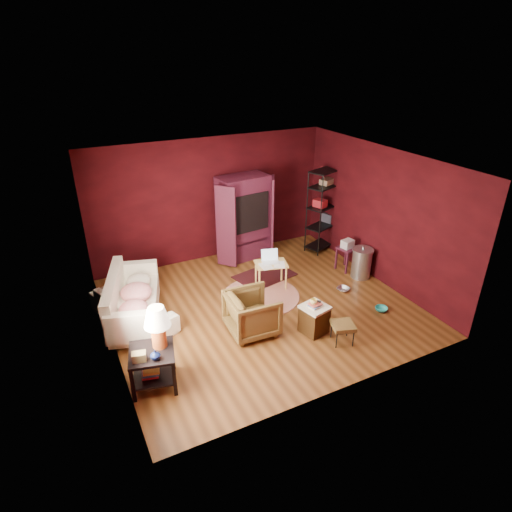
{
  "coord_description": "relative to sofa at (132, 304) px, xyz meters",
  "views": [
    {
      "loc": [
        -3.21,
        -6.21,
        4.55
      ],
      "look_at": [
        0.0,
        0.2,
        1.0
      ],
      "focal_mm": 30.0,
      "sensor_mm": 36.0,
      "label": 1
    }
  ],
  "objects": [
    {
      "name": "room",
      "position": [
        2.25,
        -0.64,
        1.04
      ],
      "size": [
        5.54,
        5.04,
        2.84
      ],
      "color": "brown",
      "rests_on": "ground"
    },
    {
      "name": "sofa",
      "position": [
        0.0,
        0.0,
        0.0
      ],
      "size": [
        1.15,
        1.91,
        0.72
      ],
      "primitive_type": "imported",
      "rotation": [
        0.0,
        0.0,
        1.93
      ],
      "color": "white",
      "rests_on": "ground"
    },
    {
      "name": "armchair",
      "position": [
        1.79,
        -1.27,
        0.06
      ],
      "size": [
        0.8,
        0.85,
        0.83
      ],
      "primitive_type": "imported",
      "rotation": [
        0.0,
        0.0,
        1.51
      ],
      "color": "black",
      "rests_on": "ground"
    },
    {
      "name": "pet_bowl_steel",
      "position": [
        4.08,
        -0.86,
        -0.23
      ],
      "size": [
        0.26,
        0.15,
        0.26
      ],
      "primitive_type": "imported",
      "rotation": [
        0.0,
        0.0,
        0.35
      ],
      "color": "silver",
      "rests_on": "ground"
    },
    {
      "name": "pet_bowl_turquoise",
      "position": [
        4.27,
        -1.79,
        -0.24
      ],
      "size": [
        0.24,
        0.09,
        0.24
      ],
      "primitive_type": "imported",
      "rotation": [
        0.0,
        0.0,
        0.06
      ],
      "color": "#27B8B4",
      "rests_on": "ground"
    },
    {
      "name": "vase",
      "position": [
        -0.06,
        -1.99,
        0.32
      ],
      "size": [
        0.16,
        0.17,
        0.14
      ],
      "primitive_type": "imported",
      "rotation": [
        0.0,
        0.0,
        0.13
      ],
      "color": "#0D1742",
      "rests_on": "side_table"
    },
    {
      "name": "mug",
      "position": [
        2.72,
        -1.75,
        0.28
      ],
      "size": [
        0.13,
        0.11,
        0.12
      ],
      "primitive_type": "imported",
      "rotation": [
        0.0,
        0.0,
        0.18
      ],
      "color": "#FEE87C",
      "rests_on": "hamper"
    },
    {
      "name": "side_table",
      "position": [
        -0.0,
        -1.76,
        0.4
      ],
      "size": [
        0.77,
        0.77,
        1.27
      ],
      "rotation": [
        0.0,
        0.0,
        -0.24
      ],
      "color": "black",
      "rests_on": "ground"
    },
    {
      "name": "sofa_cushions",
      "position": [
        -0.01,
        -0.0,
        0.05
      ],
      "size": [
        1.32,
        2.12,
        0.83
      ],
      "rotation": [
        0.0,
        0.0,
        -0.3
      ],
      "color": "white",
      "rests_on": "sofa"
    },
    {
      "name": "hamper",
      "position": [
        2.76,
        -1.76,
        -0.09
      ],
      "size": [
        0.51,
        0.51,
        0.6
      ],
      "rotation": [
        0.0,
        0.0,
        0.23
      ],
      "color": "#4A2C11",
      "rests_on": "ground"
    },
    {
      "name": "footstool",
      "position": [
        3.02,
        -2.22,
        -0.04
      ],
      "size": [
        0.45,
        0.45,
        0.37
      ],
      "rotation": [
        0.0,
        0.0,
        -0.32
      ],
      "color": "black",
      "rests_on": "ground"
    },
    {
      "name": "rug_round",
      "position": [
        2.47,
        -0.29,
        -0.35
      ],
      "size": [
        1.96,
        1.96,
        0.01
      ],
      "rotation": [
        0.0,
        0.0,
        -0.32
      ],
      "color": "beige",
      "rests_on": "ground"
    },
    {
      "name": "rug_oriental",
      "position": [
        2.92,
        0.41,
        -0.34
      ],
      "size": [
        1.38,
        1.06,
        0.01
      ],
      "rotation": [
        0.0,
        0.0,
        0.21
      ],
      "color": "#481318",
      "rests_on": "ground"
    },
    {
      "name": "laptop_desk",
      "position": [
        2.83,
        -0.03,
        0.13
      ],
      "size": [
        0.74,
        0.63,
        0.79
      ],
      "rotation": [
        0.0,
        0.0,
        -0.27
      ],
      "color": "#FFD374",
      "rests_on": "ground"
    },
    {
      "name": "tv_armoire",
      "position": [
        2.95,
        1.49,
        0.66
      ],
      "size": [
        1.53,
        0.92,
        1.96
      ],
      "rotation": [
        0.0,
        0.0,
        0.12
      ],
      "color": "#56182E",
      "rests_on": "ground"
    },
    {
      "name": "wire_shelving",
      "position": [
        4.91,
        1.09,
        0.73
      ],
      "size": [
        1.06,
        0.73,
        1.99
      ],
      "rotation": [
        0.0,
        0.0,
        0.36
      ],
      "color": "black",
      "rests_on": "ground"
    },
    {
      "name": "small_stand",
      "position": [
        4.7,
        -0.11,
        0.18
      ],
      "size": [
        0.42,
        0.42,
        0.72
      ],
      "rotation": [
        0.0,
        0.0,
        0.2
      ],
      "color": "#56182E",
      "rests_on": "ground"
    },
    {
      "name": "trash_can",
      "position": [
        4.77,
        -0.54,
        -0.02
      ],
      "size": [
        0.52,
        0.52,
        0.72
      ],
      "rotation": [
        0.0,
        0.0,
        -0.14
      ],
      "color": "#B2B7BA",
      "rests_on": "ground"
    }
  ]
}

